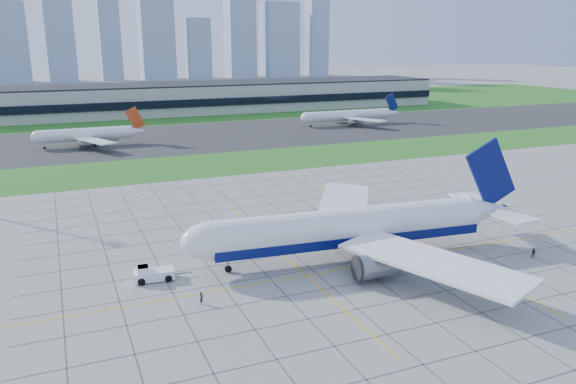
% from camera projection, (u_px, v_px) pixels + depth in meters
% --- Properties ---
extents(ground, '(1400.00, 1400.00, 0.00)m').
position_uv_depth(ground, '(352.00, 263.00, 99.56)').
color(ground, '#9A9A95').
rests_on(ground, ground).
extents(grass_median, '(700.00, 35.00, 0.04)m').
position_uv_depth(grass_median, '(215.00, 164.00, 179.68)').
color(grass_median, '#2C6A1E').
rests_on(grass_median, ground).
extents(asphalt_taxiway, '(700.00, 75.00, 0.04)m').
position_uv_depth(asphalt_taxiway, '(178.00, 138.00, 228.64)').
color(asphalt_taxiway, '#383838').
rests_on(asphalt_taxiway, ground).
extents(grass_far, '(700.00, 145.00, 0.04)m').
position_uv_depth(grass_far, '(138.00, 109.00, 326.57)').
color(grass_far, '#2C6A1E').
rests_on(grass_far, ground).
extents(apron_markings, '(120.00, 130.00, 0.03)m').
position_uv_depth(apron_markings, '(326.00, 242.00, 109.59)').
color(apron_markings, '#474744').
rests_on(apron_markings, ground).
extents(terminal, '(260.00, 43.00, 15.80)m').
position_uv_depth(terminal, '(216.00, 97.00, 317.13)').
color(terminal, '#B7B7B2').
rests_on(terminal, ground).
extents(city_skyline, '(523.00, 32.40, 160.00)m').
position_uv_depth(city_skyline, '(84.00, 19.00, 543.91)').
color(city_skyline, '#93A6C1').
rests_on(city_skyline, ground).
extents(airliner, '(65.20, 65.82, 20.52)m').
position_uv_depth(airliner, '(351.00, 228.00, 100.65)').
color(airliner, white).
rests_on(airliner, ground).
extents(pushback_tug, '(9.52, 3.79, 2.62)m').
position_uv_depth(pushback_tug, '(152.00, 274.00, 91.86)').
color(pushback_tug, white).
rests_on(pushback_tug, ground).
extents(crew_near, '(0.81, 0.84, 1.93)m').
position_uv_depth(crew_near, '(201.00, 298.00, 83.58)').
color(crew_near, black).
rests_on(crew_near, ground).
extents(crew_far, '(1.13, 1.15, 1.87)m').
position_uv_depth(crew_far, '(534.00, 253.00, 101.36)').
color(crew_far, black).
rests_on(crew_far, ground).
extents(distant_jet_1, '(38.57, 42.66, 14.08)m').
position_uv_depth(distant_jet_1, '(87.00, 134.00, 209.40)').
color(distant_jet_1, white).
rests_on(distant_jet_1, ground).
extents(distant_jet_2, '(49.36, 42.66, 14.08)m').
position_uv_depth(distant_jet_2, '(349.00, 115.00, 263.68)').
color(distant_jet_2, white).
rests_on(distant_jet_2, ground).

